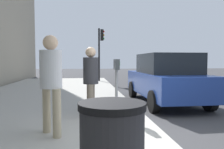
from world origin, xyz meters
TOP-DOWN VIEW (x-y plane):
  - ground_plane at (0.00, 0.00)m, footprint 80.00×80.00m
  - sidewalk_slab at (0.00, 3.00)m, footprint 28.00×6.00m
  - parking_meter at (1.44, 0.73)m, footprint 0.36×0.12m
  - pedestrian_at_meter at (1.40, 1.37)m, footprint 0.52×0.37m
  - pedestrian_bystander at (0.10, 2.12)m, footprint 0.48×0.40m
  - parked_sedan_near at (3.61, -1.35)m, footprint 4.41×1.99m
  - traffic_signal at (11.39, 0.45)m, footprint 0.24×0.44m

SIDE VIEW (x-z plane):
  - ground_plane at x=0.00m, z-range 0.00..0.00m
  - sidewalk_slab at x=0.00m, z-range 0.00..0.15m
  - parked_sedan_near at x=3.61m, z-range 0.01..1.78m
  - pedestrian_at_meter at x=1.40m, z-range 0.29..2.00m
  - parking_meter at x=1.44m, z-range 0.46..1.87m
  - pedestrian_bystander at x=0.10m, z-range 0.33..2.16m
  - traffic_signal at x=11.39m, z-range 0.78..4.38m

